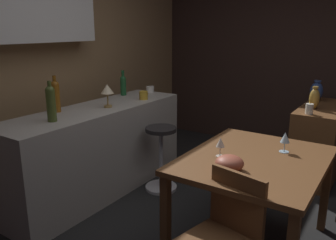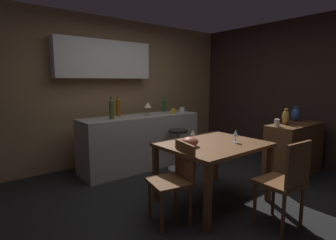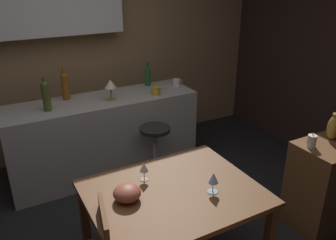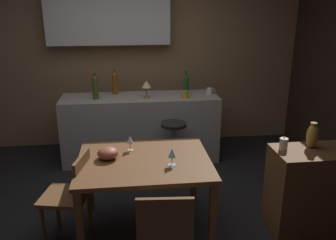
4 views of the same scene
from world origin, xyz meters
name	(u,v)px [view 4 (image 4 of 4)]	position (x,y,z in m)	size (l,w,h in m)	color
ground_plane	(139,213)	(0.00, 0.00, 0.00)	(9.00, 9.00, 0.00)	black
wall_kitchen_back	(127,51)	(-0.06, 2.08, 1.41)	(5.20, 0.33, 2.60)	#9E7A51
dining_table	(144,168)	(0.05, -0.27, 0.65)	(1.21, 0.96, 0.74)	brown
kitchen_counter	(141,128)	(0.09, 1.40, 0.45)	(2.10, 0.60, 0.90)	#B2ADA3
sideboard_cabinet	(327,189)	(1.79, -0.43, 0.41)	(1.10, 0.44, 0.82)	brown
chair_near_window	(71,193)	(-0.61, -0.33, 0.47)	(0.48, 0.48, 0.84)	brown
chair_by_doorway	(165,240)	(0.15, -1.14, 0.51)	(0.43, 0.43, 0.91)	brown
bar_stool	(174,147)	(0.48, 0.88, 0.36)	(0.34, 0.34, 0.68)	#262323
wine_glass_left	(172,153)	(0.29, -0.41, 0.85)	(0.08, 0.08, 0.16)	silver
wine_glass_right	(130,140)	(-0.07, -0.04, 0.84)	(0.07, 0.07, 0.15)	silver
fruit_bowl	(108,153)	(-0.27, -0.20, 0.79)	(0.19, 0.19, 0.11)	#9E4C38
wine_bottle_green	(186,82)	(0.75, 1.60, 1.03)	(0.07, 0.07, 0.29)	#1E592D
wine_bottle_olive	(95,86)	(-0.49, 1.33, 1.07)	(0.08, 0.08, 0.35)	#475623
wine_bottle_amber	(115,82)	(-0.24, 1.57, 1.06)	(0.08, 0.08, 0.34)	#8C5114
cup_white	(210,91)	(1.06, 1.43, 0.94)	(0.13, 0.09, 0.08)	white
cup_mustard	(185,94)	(0.68, 1.25, 0.95)	(0.13, 0.09, 0.09)	gold
counter_lamp	(146,85)	(0.17, 1.31, 1.07)	(0.13, 0.13, 0.23)	#A58447
pillar_candle_tall	(284,144)	(1.33, -0.37, 0.87)	(0.08, 0.08, 0.13)	white
vase_brass	(312,136)	(1.60, -0.36, 0.94)	(0.11, 0.11, 0.24)	#B78C38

